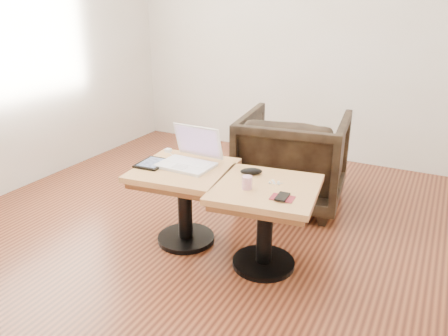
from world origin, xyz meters
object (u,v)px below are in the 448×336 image
at_px(side_table_left, 184,186).
at_px(striped_cup, 247,183).
at_px(side_table_right, 266,207).
at_px(laptop, 190,157).
at_px(armchair, 293,159).

xyz_separation_m(side_table_left, striped_cup, (0.53, -0.13, 0.18)).
xyz_separation_m(side_table_right, striped_cup, (-0.09, -0.09, 0.18)).
bearing_deg(laptop, side_table_right, -7.95).
bearing_deg(armchair, side_table_right, 92.14).
bearing_deg(armchair, side_table_left, 57.95).
bearing_deg(laptop, armchair, 66.10).
xyz_separation_m(striped_cup, armchair, (-0.08, 1.09, -0.21)).
height_order(striped_cup, armchair, armchair).
bearing_deg(striped_cup, side_table_left, 166.57).
relative_size(laptop, striped_cup, 4.71).
bearing_deg(side_table_right, striped_cup, -141.73).
distance_m(side_table_left, laptop, 0.20).
bearing_deg(armchair, striped_cup, 86.88).
distance_m(side_table_left, armchair, 1.07).
distance_m(side_table_right, armchair, 1.02).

